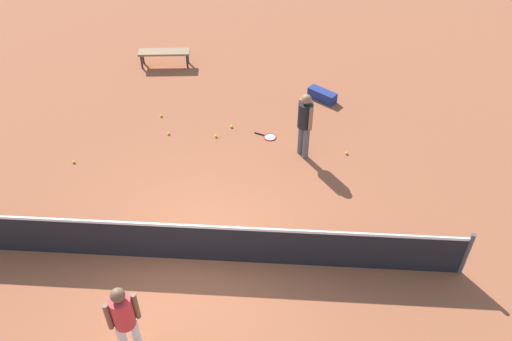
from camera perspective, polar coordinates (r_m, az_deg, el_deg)
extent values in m
plane|color=#9E5638|center=(10.59, -6.13, -9.43)|extent=(40.00, 40.00, 0.00)
cylinder|color=#4C4C51|center=(10.64, 21.58, -8.33)|extent=(0.09, 0.09, 1.07)
cube|color=black|center=(10.24, -6.31, -7.81)|extent=(10.00, 0.02, 0.91)
cube|color=white|center=(9.88, -6.52, -5.97)|extent=(10.00, 0.04, 0.06)
cylinder|color=#595960|center=(12.66, 4.82, 3.46)|extent=(0.19, 0.19, 0.85)
cylinder|color=#595960|center=(12.52, 5.38, 2.92)|extent=(0.19, 0.19, 0.85)
cylinder|color=black|center=(12.15, 5.30, 5.92)|extent=(0.47, 0.47, 0.62)
cylinder|color=#9E704C|center=(12.28, 4.74, 6.50)|extent=(0.12, 0.12, 0.58)
cylinder|color=#9E704C|center=(12.00, 5.88, 5.48)|extent=(0.12, 0.12, 0.58)
sphere|color=#9E704C|center=(11.91, 5.42, 7.59)|extent=(0.32, 0.32, 0.23)
cylinder|color=white|center=(9.26, -14.03, -17.26)|extent=(0.19, 0.19, 0.85)
cylinder|color=white|center=(9.27, -12.68, -16.83)|extent=(0.19, 0.19, 0.85)
cylinder|color=red|center=(8.66, -14.12, -14.47)|extent=(0.46, 0.46, 0.62)
cylinder|color=brown|center=(8.64, -15.54, -14.83)|extent=(0.12, 0.12, 0.58)
cylinder|color=brown|center=(8.66, -12.75, -13.94)|extent=(0.12, 0.12, 0.58)
sphere|color=brown|center=(8.32, -14.60, -12.80)|extent=(0.31, 0.31, 0.23)
torus|color=red|center=(13.33, 1.51, 3.60)|extent=(0.41, 0.41, 0.02)
cylinder|color=silver|center=(13.33, 1.51, 3.60)|extent=(0.34, 0.34, 0.00)
cylinder|color=black|center=(13.42, 0.39, 3.93)|extent=(0.27, 0.13, 0.03)
sphere|color=#C6E033|center=(13.36, -4.31, 3.69)|extent=(0.07, 0.07, 0.07)
sphere|color=#C6E033|center=(13.66, -2.64, 4.72)|extent=(0.07, 0.07, 0.07)
sphere|color=#C6E033|center=(12.98, 9.67, 1.84)|extent=(0.07, 0.07, 0.07)
sphere|color=#C6E033|center=(14.25, -10.12, 5.79)|extent=(0.07, 0.07, 0.07)
sphere|color=#C6E033|center=(13.59, -9.35, 3.93)|extent=(0.07, 0.07, 0.07)
sphere|color=#C6E033|center=(13.27, -18.93, 0.89)|extent=(0.07, 0.07, 0.07)
cube|color=olive|center=(16.27, -9.82, 12.38)|extent=(1.53, 0.54, 0.06)
cylinder|color=#333338|center=(16.43, -7.30, 12.01)|extent=(0.07, 0.07, 0.42)
cylinder|color=#333338|center=(16.62, -12.00, 11.78)|extent=(0.07, 0.07, 0.42)
cylinder|color=#333338|center=(16.17, -7.38, 11.49)|extent=(0.07, 0.07, 0.42)
cylinder|color=#333338|center=(16.36, -12.14, 11.26)|extent=(0.07, 0.07, 0.42)
cube|color=navy|center=(14.75, 7.10, 8.00)|extent=(0.81, 0.70, 0.28)
cylinder|color=black|center=(14.91, 5.99, 8.50)|extent=(0.24, 0.27, 0.27)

